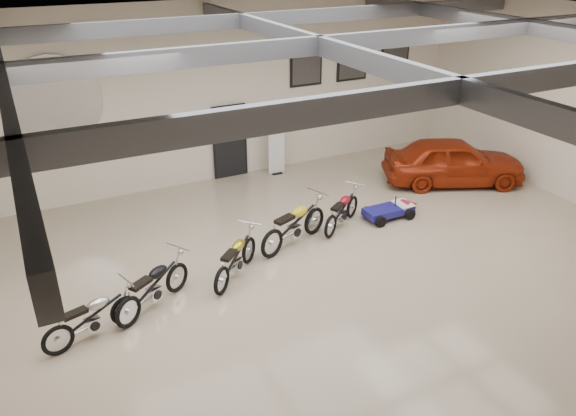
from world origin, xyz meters
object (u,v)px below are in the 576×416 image
motorcycle_yellow (294,224)px  go_kart (393,207)px  motorcycle_red (342,210)px  motorcycle_black (153,286)px  banner_stand (276,144)px  motorcycle_gold (235,257)px  vintage_car (454,161)px  motorcycle_silver (91,316)px

motorcycle_yellow → go_kart: motorcycle_yellow is taller
motorcycle_yellow → motorcycle_red: 1.48m
motorcycle_black → motorcycle_yellow: motorcycle_yellow is taller
motorcycle_red → go_kart: 1.46m
banner_stand → motorcycle_yellow: size_ratio=0.88×
motorcycle_gold → vintage_car: 7.67m
banner_stand → motorcycle_red: (-0.07, -3.81, -0.46)m
motorcycle_black → vintage_car: size_ratio=0.48×
motorcycle_gold → go_kart: size_ratio=1.15×
motorcycle_red → banner_stand: bearing=55.6°
motorcycle_black → go_kart: motorcycle_black is taller
motorcycle_yellow → go_kart: (2.89, 0.13, -0.26)m
motorcycle_gold → motorcycle_yellow: bearing=-20.6°
motorcycle_red → vintage_car: bearing=-21.4°
motorcycle_silver → go_kart: bearing=-5.1°
motorcycle_silver → vintage_car: (10.44, 2.54, 0.21)m
banner_stand → vintage_car: 5.13m
banner_stand → go_kart: banner_stand is taller
motorcycle_yellow → banner_stand: bearing=48.0°
banner_stand → motorcycle_yellow: 4.37m
motorcycle_black → motorcycle_red: (4.96, 1.23, -0.03)m
vintage_car → motorcycle_black: bearing=127.2°
vintage_car → motorcycle_red: bearing=126.1°
motorcycle_gold → vintage_car: bearing=-28.3°
banner_stand → motorcycle_red: bearing=-88.4°
banner_stand → motorcycle_red: banner_stand is taller
motorcycle_silver → motorcycle_yellow: size_ratio=0.85×
banner_stand → motorcycle_red: size_ratio=1.04×
go_kart → vintage_car: vintage_car is taller
banner_stand → go_kart: size_ratio=1.16×
banner_stand → motorcycle_yellow: banner_stand is taller
motorcycle_silver → motorcycle_black: (1.20, 0.41, 0.03)m
go_kart → motorcycle_red: bearing=174.6°
motorcycle_silver → vintage_car: size_ratio=0.45×
motorcycle_black → motorcycle_gold: size_ratio=1.04×
go_kart → vintage_car: bearing=20.0°
motorcycle_silver → motorcycle_red: bearing=-1.4°
motorcycle_silver → motorcycle_black: size_ratio=0.94×
motorcycle_silver → motorcycle_red: size_ratio=1.01×
motorcycle_silver → go_kart: motorcycle_silver is taller
banner_stand → vintage_car: (4.21, -2.91, -0.25)m
motorcycle_gold → go_kart: bearing=-32.3°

